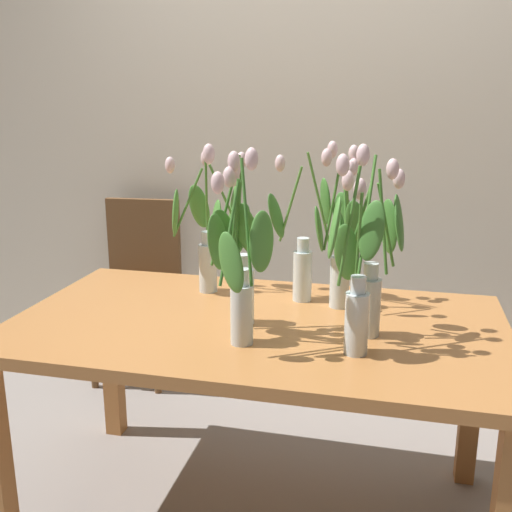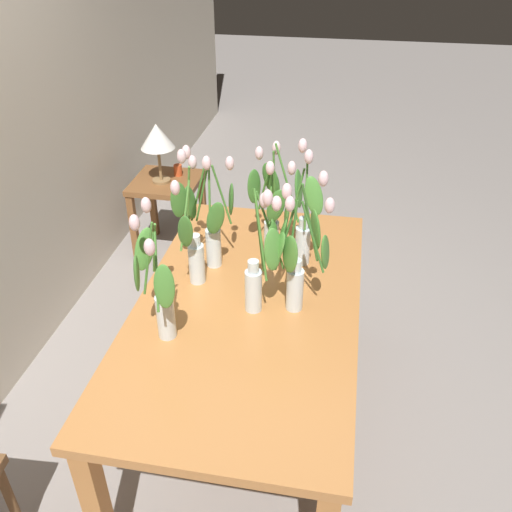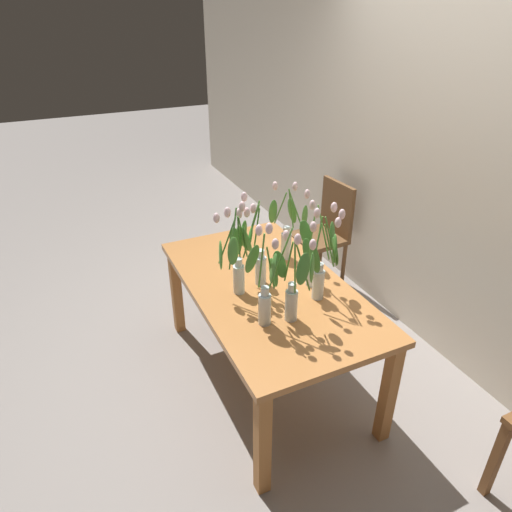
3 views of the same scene
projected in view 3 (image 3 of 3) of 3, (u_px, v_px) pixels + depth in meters
ground_plane at (266, 375)px, 3.16m from camera, size 18.00×18.00×0.00m
room_wall_rear at (448, 160)px, 2.98m from camera, size 9.00×0.10×2.70m
dining_table at (267, 297)px, 2.84m from camera, size 1.60×0.90×0.74m
tulip_vase_0 at (314, 257)px, 2.72m from camera, size 0.24×0.16×0.56m
tulip_vase_1 at (255, 253)px, 2.70m from camera, size 0.19×0.17×0.58m
tulip_vase_2 at (236, 259)px, 2.62m from camera, size 0.23×0.25×0.58m
tulip_vase_3 at (288, 229)px, 3.00m from camera, size 0.28×0.22×0.52m
tulip_vase_4 at (321, 265)px, 2.58m from camera, size 0.20×0.23×0.55m
tulip_vase_5 at (292, 283)px, 2.38m from camera, size 0.21×0.26×0.59m
tulip_vase_6 at (264, 293)px, 2.39m from camera, size 0.13×0.19×0.56m
dining_chair at (326, 229)px, 3.98m from camera, size 0.43×0.43×0.93m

